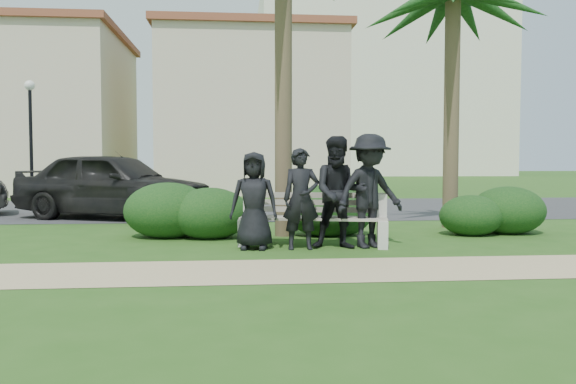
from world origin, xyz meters
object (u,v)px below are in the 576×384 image
(man_d, at_px, (370,191))
(man_a, at_px, (254,201))
(street_lamp, at_px, (30,118))
(man_c, at_px, (339,193))
(man_b, at_px, (301,199))
(park_bench, at_px, (313,223))
(car_a, at_px, (114,185))

(man_d, bearing_deg, man_a, 160.14)
(street_lamp, bearing_deg, man_c, -53.44)
(man_b, xyz_separation_m, man_d, (1.11, 0.08, 0.12))
(man_d, bearing_deg, man_c, 166.58)
(park_bench, distance_m, car_a, 6.55)
(man_d, bearing_deg, street_lamp, 108.65)
(street_lamp, bearing_deg, car_a, -57.48)
(man_a, relative_size, man_b, 0.97)
(man_c, xyz_separation_m, car_a, (-4.64, 5.31, -0.07))
(man_c, bearing_deg, park_bench, 143.90)
(man_b, bearing_deg, street_lamp, 123.62)
(man_a, bearing_deg, park_bench, 25.74)
(man_d, relative_size, car_a, 0.38)
(man_c, bearing_deg, man_a, -175.92)
(street_lamp, relative_size, man_c, 2.39)
(park_bench, xyz_separation_m, man_d, (0.88, -0.30, 0.53))
(street_lamp, distance_m, man_a, 14.35)
(street_lamp, relative_size, man_d, 2.34)
(park_bench, relative_size, man_c, 1.41)
(park_bench, relative_size, man_a, 1.64)
(man_a, xyz_separation_m, man_c, (1.35, -0.06, 0.12))
(street_lamp, bearing_deg, man_b, -55.42)
(man_d, bearing_deg, man_b, 164.39)
(man_c, distance_m, man_d, 0.50)
(man_b, xyz_separation_m, car_a, (-4.02, 5.33, 0.03))
(park_bench, xyz_separation_m, man_a, (-0.97, -0.29, 0.39))
(man_a, relative_size, car_a, 0.32)
(man_c, bearing_deg, man_d, 12.90)
(street_lamp, distance_m, man_b, 14.82)
(man_b, bearing_deg, man_a, 172.33)
(car_a, bearing_deg, man_b, -121.36)
(man_b, xyz_separation_m, man_c, (0.61, 0.02, 0.10))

